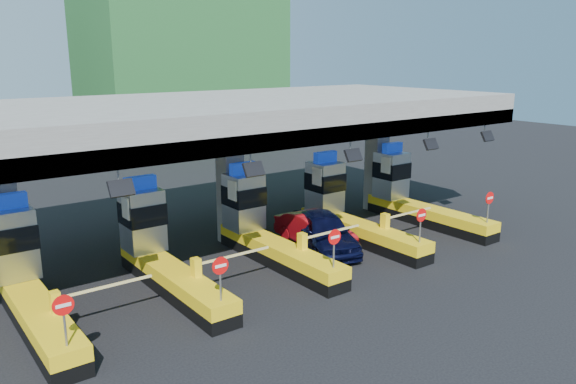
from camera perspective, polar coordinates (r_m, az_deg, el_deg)
ground at (r=25.66m, az=-2.25°, el=-6.75°), size 120.00×120.00×0.00m
toll_canopy at (r=26.61m, az=-5.92°, el=7.52°), size 28.00×12.09×7.00m
toll_lane_far_left at (r=21.78m, az=-25.15°, el=-8.00°), size 4.43×8.00×4.16m
toll_lane_left at (r=23.14m, az=-12.97°, el=-5.75°), size 4.43×8.00×4.16m
toll_lane_center at (r=25.43m, az=-2.63°, el=-3.62°), size 4.43×8.00×4.16m
toll_lane_right at (r=28.42m, az=5.73°, el=-1.81°), size 4.43×8.00×4.16m
toll_lane_far_right at (r=31.91m, az=12.37°, el=-0.33°), size 4.43×8.00×4.16m
bg_building_scaffold at (r=58.02m, az=-11.08°, el=18.46°), size 18.00×12.00×28.00m
van at (r=26.50m, az=3.65°, el=-4.01°), size 3.87×5.77×1.82m
red_car at (r=27.13m, az=2.77°, el=-3.88°), size 1.72×4.73×1.55m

